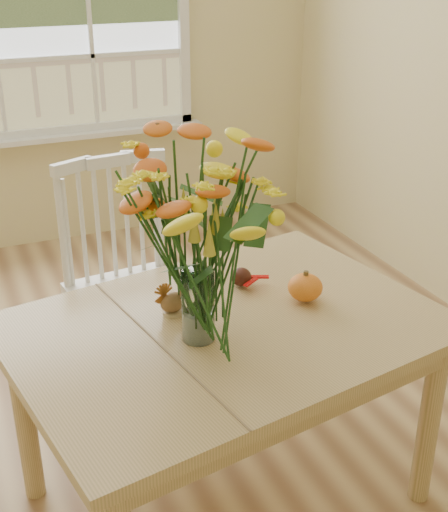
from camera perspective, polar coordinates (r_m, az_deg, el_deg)
name	(u,v)px	position (r m, az deg, el deg)	size (l,w,h in m)	color
floor	(109,474)	(2.67, -9.57, -17.47)	(4.00, 4.50, 0.01)	#906745
dining_table	(226,348)	(2.18, 0.21, -7.66)	(1.44, 1.14, 0.70)	tan
windsor_chair	(124,271)	(2.80, -8.32, -1.28)	(0.50, 0.48, 0.99)	white
flower_vase	(197,237)	(1.90, -2.28, 1.60)	(0.46, 0.46, 0.55)	white
pumpkin	(305,289)	(2.25, 6.78, -2.71)	(0.11, 0.11, 0.09)	orange
turkey_figurine	(173,302)	(2.16, -4.31, -3.88)	(0.09, 0.07, 0.10)	#CCB78C
dark_gourd	(241,278)	(2.33, 1.43, -1.83)	(0.12, 0.07, 0.06)	#38160F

